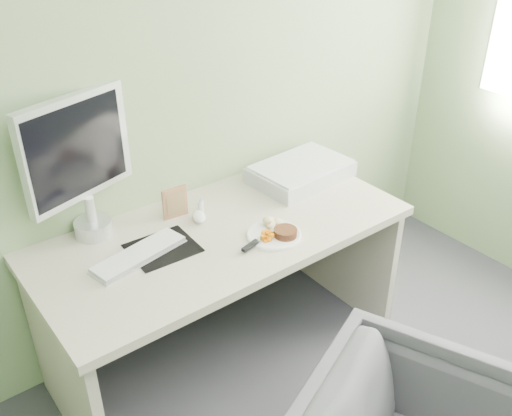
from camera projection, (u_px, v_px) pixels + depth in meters
wall_back at (167, 65)px, 2.36m from camera, size 3.50×0.00×3.50m
desk at (224, 264)px, 2.52m from camera, size 1.60×0.75×0.73m
plate at (274, 235)px, 2.38m from camera, size 0.23×0.23×0.01m
steak at (286, 232)px, 2.35m from camera, size 0.11×0.11×0.03m
potato_pile at (271, 221)px, 2.41m from camera, size 0.11×0.10×0.05m
carrot_heap at (267, 235)px, 2.33m from camera, size 0.07×0.07×0.04m
steak_knife at (256, 242)px, 2.30m from camera, size 0.23×0.07×0.02m
mousepad at (163, 248)px, 2.30m from camera, size 0.27×0.24×0.00m
keyboard at (139, 254)px, 2.24m from camera, size 0.40×0.19×0.02m
computer_mouse at (199, 217)px, 2.48m from camera, size 0.09×0.11×0.04m
photo_frame at (175, 202)px, 2.48m from camera, size 0.12×0.02×0.14m
eyedrop_bottle at (201, 205)px, 2.54m from camera, size 0.02×0.02×0.07m
scanner at (301, 172)px, 2.80m from camera, size 0.50×0.35×0.07m
monitor at (80, 160)px, 2.23m from camera, size 0.49×0.20×0.60m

